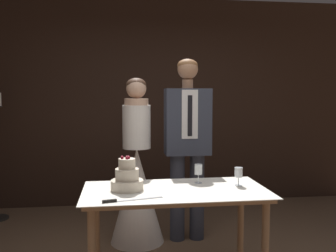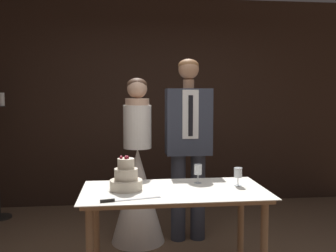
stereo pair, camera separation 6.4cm
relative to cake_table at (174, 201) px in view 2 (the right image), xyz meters
The scene contains 8 objects.
wall_back 2.39m from the cake_table, 88.79° to the left, with size 5.46×0.12×2.78m, color black.
cake_table is the anchor object (origin of this frame).
tiered_cake 0.42m from the cake_table, behind, with size 0.25×0.25×0.27m.
cake_knife 0.51m from the cake_table, 147.41° to the right, with size 0.43×0.12×0.02m.
wine_glass_near 0.35m from the cake_table, 39.26° to the left, with size 0.06×0.06×0.16m.
wine_glass_middle 0.57m from the cake_table, ahead, with size 0.07×0.07×0.15m.
bride 0.92m from the cake_table, 106.34° to the left, with size 0.54×0.54×1.66m.
groom 0.99m from the cake_table, 73.65° to the left, with size 0.45×0.25×1.85m.
Camera 2 is at (-0.42, -2.63, 1.50)m, focal length 40.00 mm.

